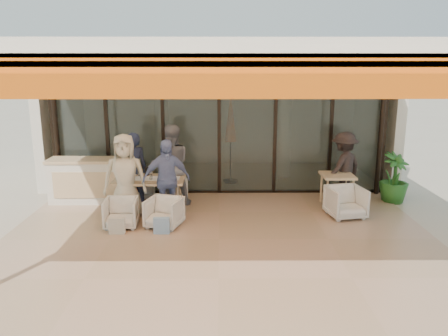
# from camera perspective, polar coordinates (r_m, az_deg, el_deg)

# --- Properties ---
(ground) EXTENTS (70.00, 70.00, 0.00)m
(ground) POSITION_cam_1_polar(r_m,az_deg,el_deg) (8.08, -0.67, -9.46)
(ground) COLOR #C6B293
(ground) RESTS_ON ground
(terrace_floor) EXTENTS (8.00, 6.00, 0.01)m
(terrace_floor) POSITION_cam_1_polar(r_m,az_deg,el_deg) (8.08, -0.67, -9.43)
(terrace_floor) COLOR tan
(terrace_floor) RESTS_ON ground
(terrace_structure) EXTENTS (8.00, 6.00, 3.40)m
(terrace_structure) POSITION_cam_1_polar(r_m,az_deg,el_deg) (7.18, -0.75, 14.29)
(terrace_structure) COLOR silver
(terrace_structure) RESTS_ON ground
(glass_storefront) EXTENTS (8.08, 0.10, 3.20)m
(glass_storefront) POSITION_cam_1_polar(r_m,az_deg,el_deg) (10.56, -0.63, 5.02)
(glass_storefront) COLOR #9EADA3
(glass_storefront) RESTS_ON ground
(interior_block) EXTENTS (9.05, 3.62, 3.52)m
(interior_block) POSITION_cam_1_polar(r_m,az_deg,el_deg) (12.79, -0.57, 9.33)
(interior_block) COLOR silver
(interior_block) RESTS_ON ground
(host_counter) EXTENTS (1.85, 0.65, 1.04)m
(host_counter) POSITION_cam_1_polar(r_m,az_deg,el_deg) (10.52, -17.07, -1.55)
(host_counter) COLOR silver
(host_counter) RESTS_ON ground
(dining_table) EXTENTS (1.50, 0.90, 0.93)m
(dining_table) POSITION_cam_1_polar(r_m,az_deg,el_deg) (9.54, -9.73, -1.68)
(dining_table) COLOR #DCB486
(dining_table) RESTS_ON ground
(chair_far_left) EXTENTS (0.83, 0.80, 0.71)m
(chair_far_left) POSITION_cam_1_polar(r_m,az_deg,el_deg) (10.60, -11.07, -2.09)
(chair_far_left) COLOR white
(chair_far_left) RESTS_ON ground
(chair_far_right) EXTENTS (0.68, 0.65, 0.60)m
(chair_far_right) POSITION_cam_1_polar(r_m,az_deg,el_deg) (10.49, -6.54, -2.38)
(chair_far_right) COLOR white
(chair_far_right) RESTS_ON ground
(chair_near_left) EXTENTS (0.66, 0.62, 0.64)m
(chair_near_left) POSITION_cam_1_polar(r_m,az_deg,el_deg) (8.83, -13.28, -5.57)
(chair_near_left) COLOR white
(chair_near_left) RESTS_ON ground
(chair_near_right) EXTENTS (0.78, 0.76, 0.66)m
(chair_near_right) POSITION_cam_1_polar(r_m,az_deg,el_deg) (8.68, -7.84, -5.62)
(chair_near_right) COLOR white
(chair_near_right) RESTS_ON ground
(diner_navy) EXTENTS (0.71, 0.59, 1.68)m
(diner_navy) POSITION_cam_1_polar(r_m,az_deg,el_deg) (10.00, -11.71, -0.16)
(diner_navy) COLOR #1A203A
(diner_navy) RESTS_ON ground
(diner_grey) EXTENTS (1.07, 0.94, 1.85)m
(diner_grey) POSITION_cam_1_polar(r_m,az_deg,el_deg) (9.85, -6.93, 0.33)
(diner_grey) COLOR slate
(diner_grey) RESTS_ON ground
(diner_cream) EXTENTS (0.92, 0.64, 1.78)m
(diner_cream) POSITION_cam_1_polar(r_m,az_deg,el_deg) (9.13, -12.79, -1.18)
(diner_cream) COLOR beige
(diner_cream) RESTS_ON ground
(diner_periwinkle) EXTENTS (1.06, 0.70, 1.68)m
(diner_periwinkle) POSITION_cam_1_polar(r_m,az_deg,el_deg) (9.01, -7.55, -1.51)
(diner_periwinkle) COLOR #6772AD
(diner_periwinkle) RESTS_ON ground
(tote_bag_cream) EXTENTS (0.30, 0.10, 0.34)m
(tote_bag_cream) POSITION_cam_1_polar(r_m,az_deg,el_deg) (8.51, -13.81, -7.41)
(tote_bag_cream) COLOR silver
(tote_bag_cream) RESTS_ON ground
(tote_bag_blue) EXTENTS (0.30, 0.10, 0.34)m
(tote_bag_blue) POSITION_cam_1_polar(r_m,az_deg,el_deg) (8.36, -8.15, -7.54)
(tote_bag_blue) COLOR #99BFD8
(tote_bag_blue) RESTS_ON ground
(side_table) EXTENTS (0.70, 0.70, 0.74)m
(side_table) POSITION_cam_1_polar(r_m,az_deg,el_deg) (10.08, 14.58, -1.39)
(side_table) COLOR #DCB486
(side_table) RESTS_ON ground
(side_chair) EXTENTS (0.82, 0.78, 0.73)m
(side_chair) POSITION_cam_1_polar(r_m,az_deg,el_deg) (9.47, 15.63, -4.15)
(side_chair) COLOR white
(side_chair) RESTS_ON ground
(standing_woman) EXTENTS (1.22, 1.14, 1.65)m
(standing_woman) POSITION_cam_1_polar(r_m,az_deg,el_deg) (10.43, 15.35, 0.10)
(standing_woman) COLOR black
(standing_woman) RESTS_ON ground
(potted_palm) EXTENTS (0.90, 0.90, 1.17)m
(potted_palm) POSITION_cam_1_polar(r_m,az_deg,el_deg) (10.82, 21.34, -1.19)
(potted_palm) COLOR #1E5919
(potted_palm) RESTS_ON ground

